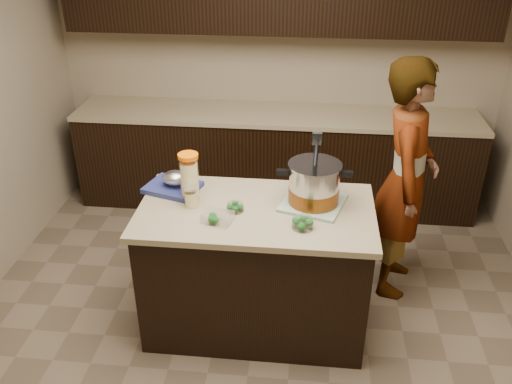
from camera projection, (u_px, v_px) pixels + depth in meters
ground_plane at (256, 320)px, 3.76m from camera, size 4.00×4.00×0.00m
room_shell at (256, 80)px, 2.94m from camera, size 4.04×4.04×2.72m
back_cabinets at (276, 107)px, 4.83m from camera, size 3.60×0.63×2.33m
island at (256, 268)px, 3.55m from camera, size 1.46×0.81×0.90m
dish_towel at (313, 203)px, 3.38m from camera, size 0.45×0.45×0.02m
stock_pot at (314, 186)px, 3.32m from camera, size 0.46×0.34×0.47m
lemonade_pitcher at (189, 179)px, 3.38m from camera, size 0.14×0.14×0.31m
mason_jar at (191, 197)px, 3.33m from camera, size 0.11×0.11×0.15m
broccoli_tub_left at (235, 208)px, 3.30m from camera, size 0.12×0.12×0.05m
broccoli_tub_right at (303, 224)px, 3.13m from camera, size 0.17×0.17×0.06m
broccoli_tub_rect at (218, 218)px, 3.19m from camera, size 0.19×0.16×0.06m
blue_tray at (174, 184)px, 3.53m from camera, size 0.39×0.35×0.13m
person at (405, 181)px, 3.74m from camera, size 0.52×0.70×1.73m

